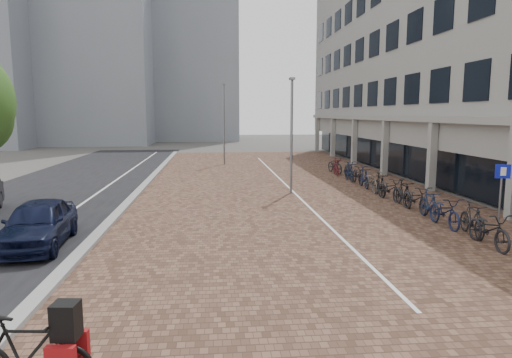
# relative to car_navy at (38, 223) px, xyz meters

# --- Properties ---
(ground) EXTENTS (140.00, 140.00, 0.00)m
(ground) POSITION_rel_car_navy_xyz_m (6.50, -2.28, -0.66)
(ground) COLOR #474442
(ground) RESTS_ON ground
(plaza_brick) EXTENTS (14.50, 42.00, 0.04)m
(plaza_brick) POSITION_rel_car_navy_xyz_m (8.50, 9.72, -0.65)
(plaza_brick) COLOR brown
(plaza_brick) RESTS_ON ground
(street_asphalt) EXTENTS (8.00, 50.00, 0.03)m
(street_asphalt) POSITION_rel_car_navy_xyz_m (-2.50, 9.72, -0.66)
(street_asphalt) COLOR black
(street_asphalt) RESTS_ON ground
(curb) EXTENTS (0.35, 42.00, 0.14)m
(curb) POSITION_rel_car_navy_xyz_m (1.40, 9.72, -0.59)
(curb) COLOR gray
(curb) RESTS_ON ground
(lane_line) EXTENTS (0.12, 44.00, 0.00)m
(lane_line) POSITION_rel_car_navy_xyz_m (-0.50, 9.72, -0.64)
(lane_line) COLOR white
(lane_line) RESTS_ON street_asphalt
(parking_line) EXTENTS (0.10, 30.00, 0.00)m
(parking_line) POSITION_rel_car_navy_xyz_m (8.70, 9.72, -0.63)
(parking_line) COLOR white
(parking_line) RESTS_ON plaza_brick
(office_building) EXTENTS (8.40, 40.00, 15.00)m
(office_building) POSITION_rel_car_navy_xyz_m (19.47, 13.72, 7.78)
(office_building) COLOR gray
(office_building) RESTS_ON ground
(bg_towers) EXTENTS (33.00, 23.00, 32.00)m
(bg_towers) POSITION_rel_car_navy_xyz_m (-7.84, 46.65, 13.30)
(bg_towers) COLOR gray
(bg_towers) RESTS_ON ground
(car_navy) EXTENTS (1.85, 3.99, 1.32)m
(car_navy) POSITION_rel_car_navy_xyz_m (0.00, 0.00, 0.00)
(car_navy) COLOR black
(car_navy) RESTS_ON ground
(hero_bike) EXTENTS (1.85, 0.71, 1.28)m
(hero_bike) POSITION_rel_car_navy_xyz_m (2.42, -7.08, -0.09)
(hero_bike) COLOR black
(hero_bike) RESTS_ON ground
(parking_sign) EXTENTS (0.43, 0.20, 2.13)m
(parking_sign) POSITION_rel_car_navy_xyz_m (14.00, 0.45, 0.74)
(parking_sign) COLOR slate
(parking_sign) RESTS_ON ground
(lamp_near) EXTENTS (0.12, 0.12, 5.28)m
(lamp_near) POSITION_rel_car_navy_xyz_m (8.53, 7.81, 1.98)
(lamp_near) COLOR gray
(lamp_near) RESTS_ON ground
(lamp_far) EXTENTS (0.12, 0.12, 5.84)m
(lamp_far) POSITION_rel_car_navy_xyz_m (5.75, 20.34, 2.26)
(lamp_far) COLOR slate
(lamp_far) RESTS_ON ground
(bike_row) EXTENTS (1.17, 18.12, 1.05)m
(bike_row) POSITION_rel_car_navy_xyz_m (12.52, 6.77, -0.14)
(bike_row) COLOR black
(bike_row) RESTS_ON ground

